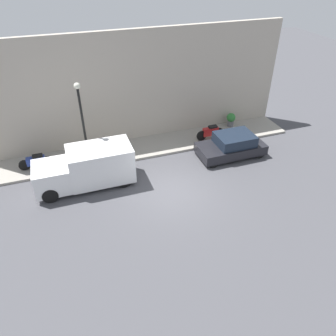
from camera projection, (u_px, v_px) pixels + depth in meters
The scene contains 9 objects.
ground_plane at pixel (171, 191), 16.27m from camera, with size 60.00×60.00×0.00m, color #47474C.
sidewalk at pixel (146, 147), 19.64m from camera, with size 2.36×18.03×0.14m.
building_facade at pixel (138, 88), 18.86m from camera, with size 0.30×18.03×6.51m.
parked_car at pixel (232, 146), 18.68m from camera, with size 1.84×3.82×1.32m.
delivery_van at pixel (86, 167), 16.16m from camera, with size 1.88×4.79×2.01m.
motorcycle_blue at pixel (36, 161), 17.46m from camera, with size 0.30×1.81×0.80m.
motorcycle_red at pixel (211, 132), 20.06m from camera, with size 0.30×1.80×0.87m.
streetlamp at pixel (82, 116), 16.26m from camera, with size 0.31×0.31×4.65m.
potted_plant at pixel (231, 119), 21.45m from camera, with size 0.57×0.57×0.90m.
Camera 1 is at (-11.98, 4.34, 10.19)m, focal length 35.00 mm.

